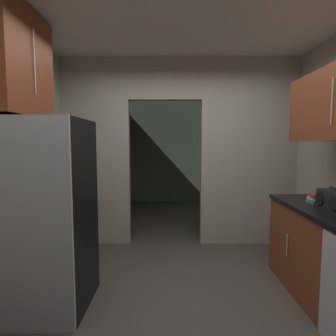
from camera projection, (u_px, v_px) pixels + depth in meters
name	position (u px, v px, depth m)	size (l,w,h in m)	color
ground	(185.00, 311.00, 2.50)	(20.00, 20.00, 0.00)	#47423D
kitchen_overhead_slab	(184.00, 17.00, 2.76)	(3.81, 7.46, 0.06)	silver
kitchen_partition	(184.00, 146.00, 4.09)	(3.41, 0.12, 2.70)	#ADA899
adjoining_room_shell	(176.00, 149.00, 6.16)	(3.41, 3.10, 2.70)	slate
refrigerator	(43.00, 215.00, 2.50)	(0.78, 0.79, 1.70)	black
upper_cabinet_fridgeside	(14.00, 62.00, 2.48)	(0.36, 0.86, 0.95)	brown
book_stack	(316.00, 199.00, 2.80)	(0.15, 0.17, 0.09)	#388C47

